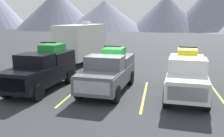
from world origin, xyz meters
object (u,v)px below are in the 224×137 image
pickup_truck_a (43,68)px  pickup_truck_c (187,74)px  pickup_truck_b (109,71)px  camper_trailer_a (82,41)px

pickup_truck_a → pickup_truck_c: 8.09m
pickup_truck_a → pickup_truck_c: bearing=1.6°
pickup_truck_b → camper_trailer_a: size_ratio=0.68×
pickup_truck_a → pickup_truck_c: pickup_truck_a is taller
pickup_truck_b → camper_trailer_a: camper_trailer_a is taller
pickup_truck_c → camper_trailer_a: 12.16m
pickup_truck_b → camper_trailer_a: bearing=116.5°
pickup_truck_c → camper_trailer_a: size_ratio=0.71×
camper_trailer_a → pickup_truck_a: bearing=-87.4°
pickup_truck_b → pickup_truck_c: pickup_truck_c is taller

